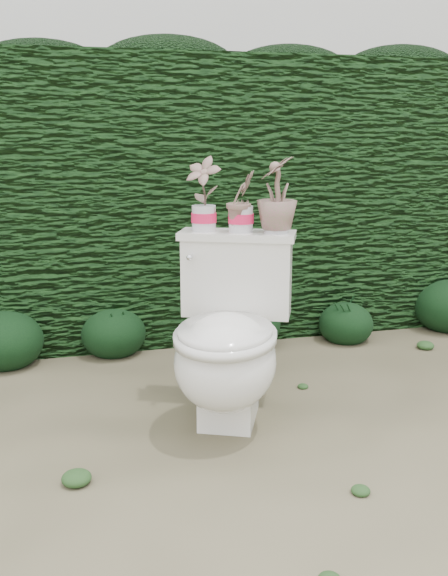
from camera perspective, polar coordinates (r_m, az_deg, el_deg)
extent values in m
plane|color=#7A7254|center=(2.68, 1.20, -12.80)|extent=(60.00, 60.00, 0.00)
cube|color=#1A4115|center=(3.98, -5.02, 8.03)|extent=(8.00, 1.00, 1.60)
cube|color=silver|center=(8.43, -6.21, 19.26)|extent=(8.00, 3.50, 4.00)
cube|color=silver|center=(2.75, 0.46, -9.71)|extent=(0.32, 0.36, 0.20)
ellipsoid|color=silver|center=(2.59, 0.13, -6.53)|extent=(0.58, 0.63, 0.39)
cube|color=silver|center=(2.81, 1.16, 0.99)|extent=(0.50, 0.34, 0.34)
cube|color=silver|center=(2.78, 1.18, 4.71)|extent=(0.53, 0.38, 0.03)
cylinder|color=silver|center=(2.73, -2.96, 2.83)|extent=(0.04, 0.06, 0.02)
sphere|color=silver|center=(2.70, -3.09, 2.71)|extent=(0.03, 0.03, 0.03)
imported|color=#288128|center=(2.78, -1.82, 8.21)|extent=(0.19, 0.19, 0.30)
imported|color=#288128|center=(2.76, 1.53, 7.55)|extent=(0.17, 0.16, 0.25)
imported|color=#288128|center=(2.74, 4.73, 8.09)|extent=(0.22, 0.22, 0.31)
ellipsoid|color=black|center=(3.54, -18.90, -4.05)|extent=(0.39, 0.39, 0.32)
ellipsoid|color=black|center=(3.58, -9.82, -3.53)|extent=(0.36, 0.36, 0.29)
ellipsoid|color=black|center=(3.64, 1.98, -2.80)|extent=(0.39, 0.39, 0.31)
ellipsoid|color=black|center=(3.81, 10.79, -2.74)|extent=(0.32, 0.32, 0.25)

